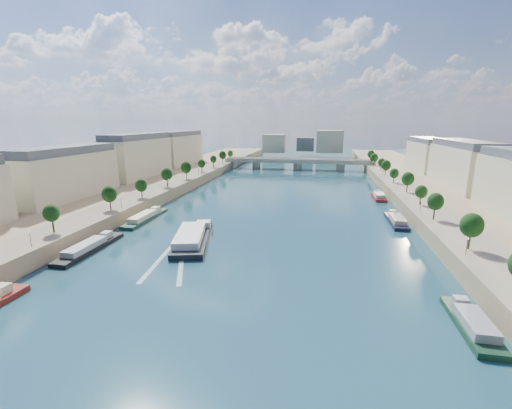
% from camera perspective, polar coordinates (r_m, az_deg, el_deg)
% --- Properties ---
extents(ground, '(700.00, 700.00, 0.00)m').
position_cam_1_polar(ground, '(144.35, 3.35, -0.67)').
color(ground, '#0D333C').
rests_on(ground, ground).
extents(quay_left, '(44.00, 520.00, 5.00)m').
position_cam_1_polar(quay_left, '(168.70, -21.67, 1.34)').
color(quay_left, '#9E8460').
rests_on(quay_left, ground).
extents(quay_right, '(44.00, 520.00, 5.00)m').
position_cam_1_polar(quay_right, '(152.44, 31.28, -0.93)').
color(quay_right, '#9E8460').
rests_on(quay_right, ground).
extents(pave_left, '(14.00, 520.00, 0.10)m').
position_cam_1_polar(pave_left, '(160.68, -17.22, 2.06)').
color(pave_left, gray).
rests_on(pave_left, quay_left).
extents(pave_right, '(14.00, 520.00, 0.10)m').
position_cam_1_polar(pave_right, '(147.25, 25.93, 0.26)').
color(pave_right, gray).
rests_on(pave_right, quay_right).
extents(trees_left, '(4.80, 268.80, 8.26)m').
position_cam_1_polar(trees_left, '(160.55, -16.39, 4.08)').
color(trees_left, '#382B1E').
rests_on(trees_left, ground).
extents(trees_right, '(4.80, 268.80, 8.26)m').
position_cam_1_polar(trees_right, '(155.25, 24.52, 3.08)').
color(trees_right, '#382B1E').
rests_on(trees_right, ground).
extents(lamps_left, '(0.36, 200.36, 4.28)m').
position_cam_1_polar(lamps_left, '(149.43, -17.55, 2.26)').
color(lamps_left, black).
rests_on(lamps_left, ground).
extents(lamps_right, '(0.36, 200.36, 4.28)m').
position_cam_1_polar(lamps_right, '(150.35, 23.92, 1.78)').
color(lamps_right, black).
rests_on(lamps_right, ground).
extents(buildings_left, '(16.00, 226.00, 23.20)m').
position_cam_1_polar(buildings_left, '(183.61, -23.51, 6.53)').
color(buildings_left, beige).
rests_on(buildings_left, ground).
extents(buildings_right, '(16.00, 226.00, 23.20)m').
position_cam_1_polar(buildings_right, '(165.97, 34.69, 4.59)').
color(buildings_right, beige).
rests_on(buildings_right, ground).
extents(skyline, '(79.00, 42.00, 22.00)m').
position_cam_1_polar(skyline, '(359.13, 8.64, 10.17)').
color(skyline, beige).
rests_on(skyline, ground).
extents(bridge, '(112.00, 12.00, 8.15)m').
position_cam_1_polar(bridge, '(264.46, 6.95, 6.93)').
color(bridge, '#C1B79E').
rests_on(bridge, ground).
extents(tour_barge, '(16.42, 33.13, 4.33)m').
position_cam_1_polar(tour_barge, '(106.82, -10.53, -5.37)').
color(tour_barge, black).
rests_on(tour_barge, ground).
extents(wake, '(13.68, 25.96, 0.04)m').
position_cam_1_polar(wake, '(93.15, -14.20, -9.30)').
color(wake, silver).
rests_on(wake, ground).
extents(moored_barges_left, '(5.00, 117.47, 3.60)m').
position_cam_1_polar(moored_barges_left, '(99.41, -30.35, -8.83)').
color(moored_barges_left, '#161C32').
rests_on(moored_barges_left, ground).
extents(moored_barges_right, '(5.00, 165.47, 3.60)m').
position_cam_1_polar(moored_barges_right, '(100.88, 26.14, -8.02)').
color(moored_barges_right, black).
rests_on(moored_barges_right, ground).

